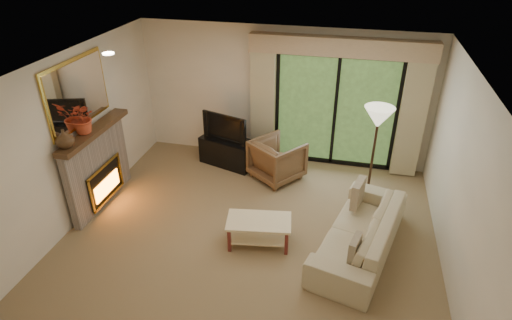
% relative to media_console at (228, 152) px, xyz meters
% --- Properties ---
extents(floor, '(5.50, 5.50, 0.00)m').
position_rel_media_console_xyz_m(floor, '(0.96, -1.95, -0.27)').
color(floor, olive).
rests_on(floor, ground).
extents(ceiling, '(5.50, 5.50, 0.00)m').
position_rel_media_console_xyz_m(ceiling, '(0.96, -1.95, 2.33)').
color(ceiling, white).
rests_on(ceiling, ground).
extents(wall_back, '(5.00, 0.00, 5.00)m').
position_rel_media_console_xyz_m(wall_back, '(0.96, 0.55, 1.03)').
color(wall_back, beige).
rests_on(wall_back, ground).
extents(wall_front, '(5.00, 0.00, 5.00)m').
position_rel_media_console_xyz_m(wall_front, '(0.96, -4.45, 1.03)').
color(wall_front, beige).
rests_on(wall_front, ground).
extents(wall_left, '(0.00, 5.00, 5.00)m').
position_rel_media_console_xyz_m(wall_left, '(-1.79, -1.95, 1.03)').
color(wall_left, beige).
rests_on(wall_left, ground).
extents(wall_right, '(0.00, 5.00, 5.00)m').
position_rel_media_console_xyz_m(wall_right, '(3.71, -1.95, 1.03)').
color(wall_right, beige).
rests_on(wall_right, ground).
extents(fireplace, '(0.24, 1.70, 1.37)m').
position_rel_media_console_xyz_m(fireplace, '(-1.67, -1.75, 0.42)').
color(fireplace, gray).
rests_on(fireplace, floor).
extents(mirror, '(0.07, 1.45, 1.02)m').
position_rel_media_console_xyz_m(mirror, '(-1.76, -1.75, 1.68)').
color(mirror, gold).
rests_on(mirror, wall_left).
extents(sliding_door, '(2.26, 0.10, 2.16)m').
position_rel_media_console_xyz_m(sliding_door, '(1.96, 0.50, 0.83)').
color(sliding_door, black).
rests_on(sliding_door, floor).
extents(curtain_left, '(0.45, 0.18, 2.35)m').
position_rel_media_console_xyz_m(curtain_left, '(0.61, 0.39, 0.93)').
color(curtain_left, tan).
rests_on(curtain_left, floor).
extents(curtain_right, '(0.45, 0.18, 2.35)m').
position_rel_media_console_xyz_m(curtain_right, '(3.31, 0.39, 0.93)').
color(curtain_right, tan).
rests_on(curtain_right, floor).
extents(cornice, '(3.20, 0.24, 0.32)m').
position_rel_media_console_xyz_m(cornice, '(1.96, 0.41, 2.05)').
color(cornice, tan).
rests_on(cornice, wall_back).
extents(media_console, '(1.16, 0.77, 0.53)m').
position_rel_media_console_xyz_m(media_console, '(0.00, 0.00, 0.00)').
color(media_console, black).
rests_on(media_console, floor).
extents(tv, '(0.94, 0.40, 0.54)m').
position_rel_media_console_xyz_m(tv, '(0.00, 0.00, 0.54)').
color(tv, black).
rests_on(tv, media_console).
extents(armchair, '(1.14, 1.15, 0.76)m').
position_rel_media_console_xyz_m(armchair, '(1.03, -0.29, 0.11)').
color(armchair, brown).
rests_on(armchair, floor).
extents(sofa, '(1.39, 2.37, 0.65)m').
position_rel_media_console_xyz_m(sofa, '(2.56, -1.99, 0.06)').
color(sofa, tan).
rests_on(sofa, floor).
extents(pillow_near, '(0.17, 0.35, 0.34)m').
position_rel_media_console_xyz_m(pillow_near, '(2.49, -2.63, 0.27)').
color(pillow_near, brown).
rests_on(pillow_near, sofa).
extents(pillow_far, '(0.21, 0.43, 0.42)m').
position_rel_media_console_xyz_m(pillow_far, '(2.49, -1.35, 0.29)').
color(pillow_far, brown).
rests_on(pillow_far, sofa).
extents(coffee_table, '(1.00, 0.65, 0.42)m').
position_rel_media_console_xyz_m(coffee_table, '(1.13, -2.19, -0.06)').
color(coffee_table, beige).
rests_on(coffee_table, floor).
extents(floor_lamp, '(0.48, 0.48, 1.74)m').
position_rel_media_console_xyz_m(floor_lamp, '(2.66, -0.73, 0.60)').
color(floor_lamp, beige).
rests_on(floor_lamp, floor).
extents(vase, '(0.29, 0.29, 0.28)m').
position_rel_media_console_xyz_m(vase, '(-1.65, -2.38, 1.24)').
color(vase, '#452E1B').
rests_on(vase, fireplace).
extents(branches, '(0.49, 0.44, 0.49)m').
position_rel_media_console_xyz_m(branches, '(-1.65, -1.89, 1.35)').
color(branches, '#CC4627').
rests_on(branches, fireplace).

